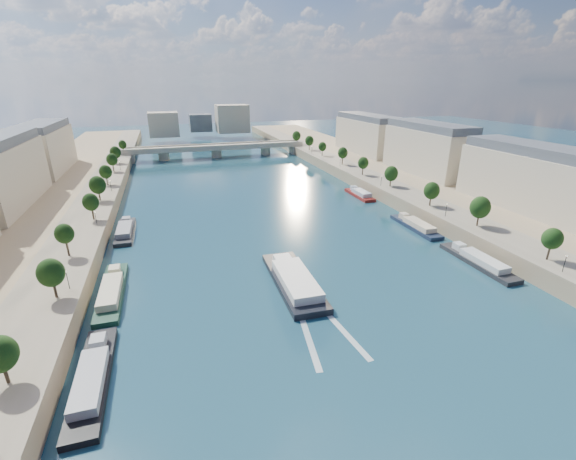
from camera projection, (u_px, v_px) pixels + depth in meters
ground at (274, 233)px, 123.21m from camera, size 700.00×700.00×0.00m
quay_left at (13, 254)px, 102.19m from camera, size 44.00×520.00×5.00m
quay_right at (461, 205)px, 142.42m from camera, size 44.00×520.00×5.00m
pave_left at (74, 239)px, 105.46m from camera, size 14.00×520.00×0.10m
pave_right at (428, 202)px, 137.30m from camera, size 14.00×520.00×0.10m
trees_left at (80, 217)px, 105.83m from camera, size 4.80×268.80×8.26m
trees_right at (409, 181)px, 143.67m from camera, size 4.80×268.80×8.26m
lamps_left at (84, 241)px, 96.83m from camera, size 0.36×200.36×4.28m
lamps_right at (410, 192)px, 139.50m from camera, size 0.36×200.36×4.28m
buildings_right at (473, 160)px, 151.66m from camera, size 16.00×226.00×23.20m
skyline at (206, 121)px, 313.95m from camera, size 79.00×42.00×22.00m
bridge at (216, 149)px, 243.06m from camera, size 112.00×12.00×8.15m
tour_barge at (294, 281)px, 91.39m from camera, size 9.29×30.04×4.05m
wake at (320, 324)px, 77.09m from camera, size 10.76×25.99×0.04m
moored_barges_left at (90, 389)px, 59.66m from camera, size 5.00×164.92×3.60m
moored_barges_right at (499, 273)px, 95.72m from camera, size 5.00×162.93×3.60m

